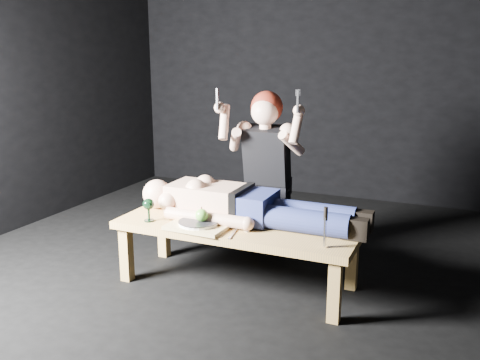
{
  "coord_description": "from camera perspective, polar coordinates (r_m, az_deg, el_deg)",
  "views": [
    {
      "loc": [
        1.26,
        -3.25,
        1.59
      ],
      "look_at": [
        -0.13,
        -0.07,
        0.75
      ],
      "focal_mm": 38.98,
      "sensor_mm": 36.0,
      "label": 1
    }
  ],
  "objects": [
    {
      "name": "ground",
      "position": [
        3.83,
        2.27,
        -10.92
      ],
      "size": [
        5.0,
        5.0,
        0.0
      ],
      "primitive_type": "plane",
      "color": "black",
      "rests_on": "ground"
    },
    {
      "name": "back_wall",
      "position": [
        5.88,
        11.55,
        12.5
      ],
      "size": [
        5.0,
        0.0,
        5.0
      ],
      "primitive_type": "plane",
      "rotation": [
        1.57,
        0.0,
        0.0
      ],
      "color": "black",
      "rests_on": "ground"
    },
    {
      "name": "table",
      "position": [
        3.68,
        -0.31,
        -8.13
      ],
      "size": [
        1.68,
        0.63,
        0.45
      ],
      "primitive_type": "cube",
      "rotation": [
        0.0,
        0.0,
        0.0
      ],
      "color": "#BB8E44",
      "rests_on": "ground"
    },
    {
      "name": "lying_man",
      "position": [
        3.63,
        1.09,
        -2.38
      ],
      "size": [
        1.78,
        0.54,
        0.28
      ],
      "primitive_type": null,
      "rotation": [
        0.0,
        0.0,
        0.0
      ],
      "color": "#D3A386",
      "rests_on": "table"
    },
    {
      "name": "kneeling_woman",
      "position": [
        4.12,
        3.26,
        0.86
      ],
      "size": [
        0.78,
        0.86,
        1.36
      ],
      "primitive_type": null,
      "rotation": [
        0.0,
        0.0,
        0.07
      ],
      "color": "black",
      "rests_on": "ground"
    },
    {
      "name": "serving_tray",
      "position": [
        3.53,
        -4.57,
        -5.04
      ],
      "size": [
        0.41,
        0.3,
        0.02
      ],
      "primitive_type": "cube",
      "rotation": [
        0.0,
        0.0,
        -0.03
      ],
      "color": "tan",
      "rests_on": "table"
    },
    {
      "name": "plate",
      "position": [
        3.53,
        -4.58,
        -4.69
      ],
      "size": [
        0.28,
        0.28,
        0.02
      ],
      "primitive_type": "cylinder",
      "rotation": [
        0.0,
        0.0,
        -0.03
      ],
      "color": "white",
      "rests_on": "serving_tray"
    },
    {
      "name": "apple",
      "position": [
        3.51,
        -4.21,
        -3.86
      ],
      "size": [
        0.09,
        0.09,
        0.09
      ],
      "primitive_type": "sphere",
      "color": "#53AC2C",
      "rests_on": "plate"
    },
    {
      "name": "goblet",
      "position": [
        3.69,
        -9.96,
        -3.24
      ],
      "size": [
        0.08,
        0.08,
        0.16
      ],
      "primitive_type": null,
      "rotation": [
        0.0,
        0.0,
        0.0
      ],
      "color": "black",
      "rests_on": "table"
    },
    {
      "name": "fork_flat",
      "position": [
        3.62,
        -6.53,
        -4.75
      ],
      "size": [
        0.04,
        0.18,
        0.01
      ],
      "primitive_type": "cube",
      "rotation": [
        0.0,
        0.0,
        -0.12
      ],
      "color": "#B2B2B7",
      "rests_on": "table"
    },
    {
      "name": "knife_flat",
      "position": [
        3.39,
        -0.83,
        -5.98
      ],
      "size": [
        0.04,
        0.18,
        0.01
      ],
      "primitive_type": "cube",
      "rotation": [
        0.0,
        0.0,
        0.16
      ],
      "color": "#B2B2B7",
      "rests_on": "table"
    },
    {
      "name": "spoon_flat",
      "position": [
        3.5,
        0.11,
        -5.32
      ],
      "size": [
        0.16,
        0.11,
        0.01
      ],
      "primitive_type": "cube",
      "rotation": [
        0.0,
        0.0,
        0.98
      ],
      "color": "#B2B2B7",
      "rests_on": "table"
    },
    {
      "name": "carving_knife",
      "position": [
        3.18,
        9.31,
        -5.14
      ],
      "size": [
        0.03,
        0.04,
        0.25
      ],
      "primitive_type": null,
      "rotation": [
        0.0,
        0.0,
        0.0
      ],
      "color": "#B2B2B7",
      "rests_on": "table"
    }
  ]
}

